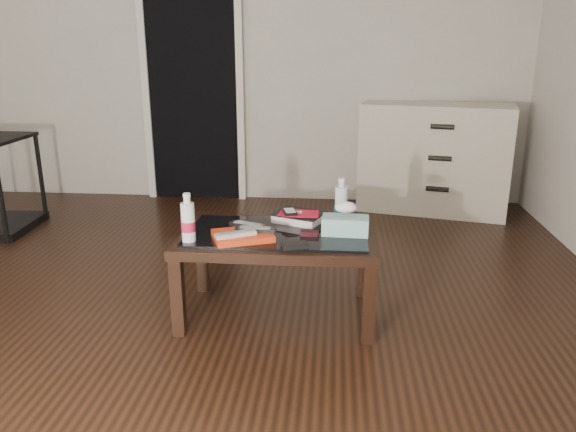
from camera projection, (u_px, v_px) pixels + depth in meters
The scene contains 16 objects.
ground at pixel (161, 327), 2.84m from camera, with size 5.00×5.00×0.00m, color black.
doorway at pixel (193, 84), 4.91m from camera, with size 0.90×0.08×2.07m.
coffee_table at pixel (277, 243), 2.87m from camera, with size 1.00×0.60×0.46m.
dresser at pixel (434, 158), 4.69m from camera, with size 1.28×0.76×0.90m.
magazines at pixel (243, 236), 2.74m from camera, with size 0.28×0.21×0.03m, color red.
remote_silver at pixel (236, 234), 2.69m from camera, with size 0.20×0.05×0.02m, color #AFAEB3.
remote_black_front at pixel (255, 229), 2.76m from camera, with size 0.20×0.05×0.02m, color black.
remote_black_back at pixel (248, 225), 2.82m from camera, with size 0.20×0.05×0.02m, color black.
textbook at pixel (299, 217), 3.01m from camera, with size 0.25×0.20×0.05m, color black.
dvd_mailers at pixel (297, 213), 2.99m from camera, with size 0.19×0.14×0.01m, color red.
ipod at pixel (290, 212), 2.98m from camera, with size 0.06×0.10×0.02m, color black.
flip_phone at pixel (310, 233), 2.79m from camera, with size 0.09×0.05×0.02m, color black.
wallet at pixel (295, 245), 2.63m from camera, with size 0.12×0.07×0.02m, color black.
water_bottle_left at pixel (188, 217), 2.68m from camera, with size 0.07×0.07×0.24m, color white.
water_bottle_right at pixel (341, 200), 2.98m from camera, with size 0.07×0.07×0.24m, color silver.
tissue_box at pixel (345, 225), 2.80m from camera, with size 0.23×0.12×0.09m, color teal.
Camera 1 is at (0.86, -2.48, 1.39)m, focal length 35.00 mm.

